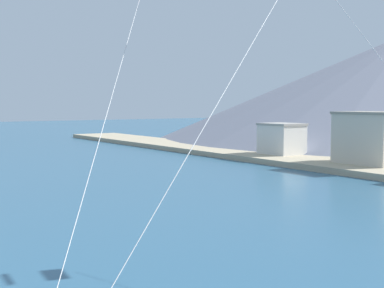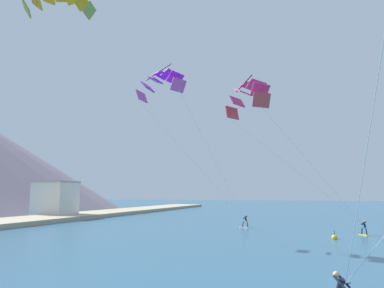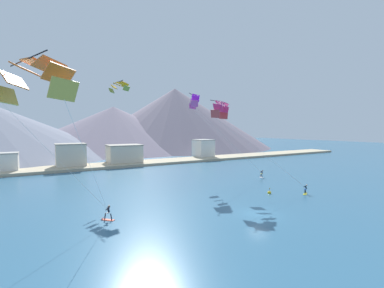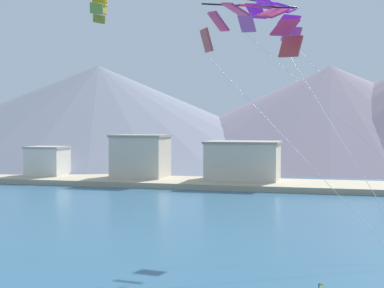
# 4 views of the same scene
# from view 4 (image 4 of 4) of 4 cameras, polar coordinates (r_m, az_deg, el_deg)

# --- Properties ---
(parafoil_kite_near_lead) EXTENTS (15.28, 9.95, 16.35)m
(parafoil_kite_near_lead) POSITION_cam_4_polar(r_m,az_deg,el_deg) (42.90, 8.76, 13.32)
(parafoil_kite_near_lead) COLOR #C04C9B
(parafoil_kite_mid_center) EXTENTS (11.81, 13.41, 14.16)m
(parafoil_kite_mid_center) POSITION_cam_4_polar(r_m,az_deg,el_deg) (33.15, 6.54, 12.57)
(parafoil_kite_mid_center) COLOR #B53D3E
(parafoil_kite_distant_high_outer) EXTENTS (2.86, 5.08, 1.89)m
(parafoil_kite_distant_high_outer) POSITION_cam_4_polar(r_m,az_deg,el_deg) (48.74, -9.84, 14.31)
(parafoil_kite_distant_high_outer) COLOR olive
(shoreline_strip) EXTENTS (180.00, 10.00, 0.70)m
(shoreline_strip) POSITION_cam_4_polar(r_m,az_deg,el_deg) (69.57, 6.76, -4.29)
(shoreline_strip) COLOR tan
(shoreline_strip) RESTS_ON ground
(shore_building_promenade_mid) EXTENTS (9.80, 7.22, 5.84)m
(shore_building_promenade_mid) POSITION_cam_4_polar(r_m,az_deg,el_deg) (72.14, 5.49, -2.00)
(shore_building_promenade_mid) COLOR beige
(shore_building_promenade_mid) RESTS_ON ground
(shore_building_quay_east) EXTENTS (5.52, 4.48, 4.88)m
(shore_building_quay_east) POSITION_cam_4_polar(r_m,az_deg,el_deg) (80.77, -15.17, -1.97)
(shore_building_quay_east) COLOR silver
(shore_building_quay_east) RESTS_ON ground
(shore_building_quay_west) EXTENTS (7.47, 6.07, 6.62)m
(shore_building_quay_west) POSITION_cam_4_polar(r_m,az_deg,el_deg) (75.33, -5.49, -1.53)
(shore_building_quay_west) COLOR beige
(shore_building_quay_west) RESTS_ON ground
(mountain_peak_central_summit) EXTENTS (97.22, 97.22, 22.01)m
(mountain_peak_central_summit) POSITION_cam_4_polar(r_m,az_deg,el_deg) (131.26, 14.53, 3.32)
(mountain_peak_central_summit) COLOR slate
(mountain_peak_central_summit) RESTS_ON ground
(mountain_peak_east_shoulder) EXTENTS (105.16, 105.16, 22.16)m
(mountain_peak_east_shoulder) POSITION_cam_4_polar(r_m,az_deg,el_deg) (131.01, -9.93, 3.40)
(mountain_peak_east_shoulder) COLOR slate
(mountain_peak_east_shoulder) RESTS_ON ground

